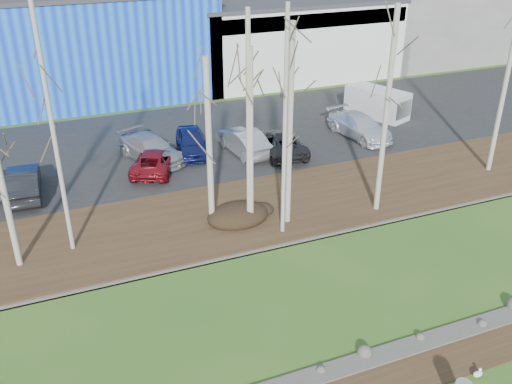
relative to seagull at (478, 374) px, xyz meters
name	(u,v)px	position (x,y,z in m)	size (l,w,h in m)	color
dirt_strip	(416,370)	(-1.69, 1.05, -0.16)	(80.00, 1.80, 0.03)	#382616
near_bank_rocks	(399,351)	(-1.69, 2.05, -0.17)	(80.00, 0.80, 0.50)	#47423D
river	(341,287)	(-1.69, 6.15, -0.17)	(80.00, 8.00, 0.90)	black
far_bank_rocks	(297,239)	(-1.69, 10.25, -0.17)	(80.00, 0.80, 0.46)	#47423D
far_bank	(270,207)	(-1.69, 13.45, -0.10)	(80.00, 7.00, 0.15)	#382616
parking_lot	(208,138)	(-1.69, 23.95, -0.10)	(80.00, 14.00, 0.14)	black
building_blue	(81,42)	(-7.69, 37.95, 3.98)	(20.40, 12.24, 8.30)	#1036C3
building_white	(284,34)	(10.31, 37.94, 3.24)	(18.36, 12.24, 6.80)	silver
building_grey	(427,20)	(26.31, 37.95, 3.48)	(14.28, 12.24, 7.30)	slate
seagull	(478,374)	(0.00, 0.00, 0.00)	(0.42, 0.22, 0.31)	gold
dirt_mound	(238,214)	(-3.74, 12.73, 0.28)	(3.13, 2.21, 0.61)	black
birch_0	(0,175)	(-13.88, 12.71, 4.24)	(0.26, 0.26, 8.53)	beige
birch_1	(53,133)	(-11.59, 13.18, 5.55)	(0.19, 0.19, 11.14)	beige
birch_2	(209,145)	(-4.98, 13.03, 4.06)	(0.29, 0.29, 8.17)	beige
birch_3	(249,125)	(-3.36, 12.18, 5.09)	(0.22, 0.22, 10.22)	beige
birch_4	(290,129)	(-1.51, 11.73, 4.79)	(0.26, 0.26, 9.62)	beige
birch_5	(251,142)	(-3.26, 12.12, 4.29)	(0.20, 0.20, 8.63)	beige
birch_6	(285,127)	(-2.14, 10.95, 5.24)	(0.19, 0.19, 10.52)	beige
birch_7	(386,114)	(3.27, 11.18, 5.05)	(0.26, 0.26, 10.14)	beige
birch_8	(510,62)	(12.04, 12.76, 6.33)	(0.26, 0.26, 12.70)	beige
car_1	(23,183)	(-13.35, 19.48, 0.75)	(1.66, 4.75, 1.56)	black
car_2	(155,160)	(-6.13, 20.10, 0.62)	(2.17, 4.71, 1.31)	maroon
car_3	(151,149)	(-5.99, 21.66, 0.71)	(2.09, 5.14, 1.49)	#999EA1
car_4	(192,142)	(-3.40, 21.71, 0.73)	(1.81, 4.49, 1.53)	navy
car_5	(243,141)	(-0.38, 20.62, 0.74)	(1.64, 4.70, 1.55)	#A3A3A5
car_6	(280,143)	(1.72, 19.66, 0.67)	(2.34, 5.08, 1.41)	#272729
car_7	(359,126)	(7.75, 20.23, 0.72)	(2.12, 5.22, 1.51)	silver
van_white	(379,103)	(11.26, 23.25, 0.97)	(3.45, 4.98, 2.01)	white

